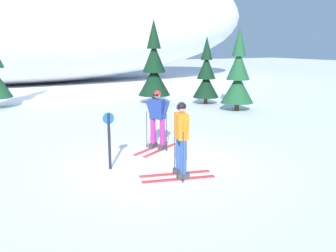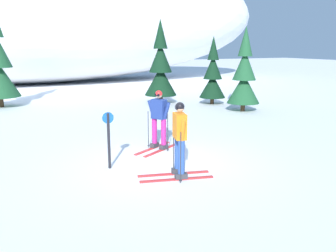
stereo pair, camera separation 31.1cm
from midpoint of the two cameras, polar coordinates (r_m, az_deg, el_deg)
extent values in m
plane|color=white|center=(9.17, -1.94, -6.26)|extent=(120.00, 120.00, 0.00)
cube|color=red|center=(8.21, 0.64, -8.46)|extent=(1.68, 0.51, 0.03)
cube|color=red|center=(8.54, 0.06, -7.62)|extent=(1.68, 0.51, 0.03)
cube|color=#38383D|center=(8.21, 1.33, -7.91)|extent=(0.31, 0.20, 0.12)
cube|color=#38383D|center=(8.53, 0.72, -7.09)|extent=(0.31, 0.20, 0.12)
cylinder|color=#2D519E|center=(8.06, 1.35, -4.94)|extent=(0.15, 0.15, 0.77)
cylinder|color=#2D519E|center=(8.39, 0.73, -4.22)|extent=(0.15, 0.15, 0.77)
cube|color=orange|center=(8.05, 1.05, 0.01)|extent=(0.34, 0.49, 0.57)
cylinder|color=orange|center=(7.81, 1.55, -0.84)|extent=(0.16, 0.29, 0.58)
cylinder|color=orange|center=(8.33, 0.58, 0.03)|extent=(0.16, 0.29, 0.58)
sphere|color=tan|center=(7.97, 1.06, 2.90)|extent=(0.19, 0.19, 0.19)
sphere|color=black|center=(7.97, 1.06, 3.11)|extent=(0.21, 0.21, 0.21)
cube|color=black|center=(7.95, 0.50, 2.94)|extent=(0.07, 0.15, 0.07)
cylinder|color=#2D2D33|center=(7.86, 1.27, -5.07)|extent=(0.02, 0.02, 1.16)
cylinder|color=#2D2D33|center=(8.04, 1.25, -8.61)|extent=(0.07, 0.07, 0.01)
cylinder|color=#2D2D33|center=(8.54, 0.03, -3.61)|extent=(0.02, 0.02, 1.16)
cylinder|color=#2D2D33|center=(8.70, 0.03, -6.91)|extent=(0.07, 0.07, 0.01)
cube|color=red|center=(10.41, -2.06, -3.84)|extent=(1.45, 0.91, 0.03)
cube|color=red|center=(10.59, -3.53, -3.57)|extent=(1.45, 0.91, 0.03)
cube|color=#38383D|center=(10.47, -1.75, -3.32)|extent=(0.31, 0.26, 0.12)
cube|color=#38383D|center=(10.65, -3.22, -3.05)|extent=(0.31, 0.26, 0.12)
cylinder|color=#B7237A|center=(10.36, -1.77, -0.98)|extent=(0.15, 0.15, 0.76)
cylinder|color=#B7237A|center=(10.54, -3.25, -0.75)|extent=(0.15, 0.15, 0.76)
cube|color=navy|center=(10.31, -2.55, 2.71)|extent=(0.42, 0.48, 0.56)
cylinder|color=navy|center=(10.18, -1.36, 2.23)|extent=(0.23, 0.29, 0.58)
cylinder|color=navy|center=(10.47, -3.70, 2.50)|extent=(0.23, 0.29, 0.58)
sphere|color=tan|center=(10.25, -2.57, 4.95)|extent=(0.19, 0.19, 0.19)
sphere|color=red|center=(10.25, -2.57, 5.11)|extent=(0.21, 0.21, 0.21)
cube|color=black|center=(10.18, -2.83, 4.95)|extent=(0.11, 0.15, 0.07)
cylinder|color=#2D2D33|center=(10.21, -1.11, -1.07)|extent=(0.02, 0.02, 1.10)
cylinder|color=#2D2D33|center=(10.33, -1.09, -3.71)|extent=(0.07, 0.07, 0.01)
cylinder|color=#2D2D33|center=(10.59, -4.24, -0.58)|extent=(0.02, 0.02, 1.10)
cylinder|color=#2D2D33|center=(10.72, -4.20, -3.14)|extent=(0.07, 0.07, 0.01)
cylinder|color=#47301E|center=(18.87, -2.67, 4.52)|extent=(0.23, 0.23, 0.58)
cone|color=black|center=(18.77, -2.70, 7.19)|extent=(1.66, 1.66, 1.49)
cone|color=black|center=(18.69, -2.74, 10.83)|extent=(1.19, 1.19, 1.49)
cone|color=black|center=(18.69, -2.78, 14.47)|extent=(0.73, 0.73, 1.49)
cylinder|color=#47301E|center=(18.76, 5.54, 4.25)|extent=(0.19, 0.19, 0.47)
cone|color=black|center=(18.67, 5.59, 6.40)|extent=(1.33, 1.33, 1.19)
cone|color=black|center=(18.59, 5.65, 9.33)|extent=(0.96, 0.96, 1.19)
cone|color=black|center=(18.56, 5.72, 12.27)|extent=(0.59, 0.59, 1.19)
cylinder|color=#47301E|center=(16.97, 10.37, 3.29)|extent=(0.21, 0.21, 0.52)
cone|color=#1E512D|center=(16.86, 10.48, 5.93)|extent=(1.48, 1.48, 1.32)
cone|color=#1E512D|center=(16.77, 10.63, 9.52)|extent=(1.06, 1.06, 1.32)
cone|color=#1E512D|center=(16.75, 10.78, 13.14)|extent=(0.65, 0.65, 1.32)
ellipsoid|color=white|center=(31.04, -23.38, 16.61)|extent=(40.86, 15.82, 11.24)
cylinder|color=black|center=(8.85, -10.32, -2.46)|extent=(0.07, 0.07, 1.40)
cylinder|color=blue|center=(8.72, -10.47, 1.21)|extent=(0.28, 0.02, 0.28)
camera|label=1|loc=(0.16, -90.96, -0.22)|focal=38.30mm
camera|label=2|loc=(0.16, 89.04, 0.22)|focal=38.30mm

